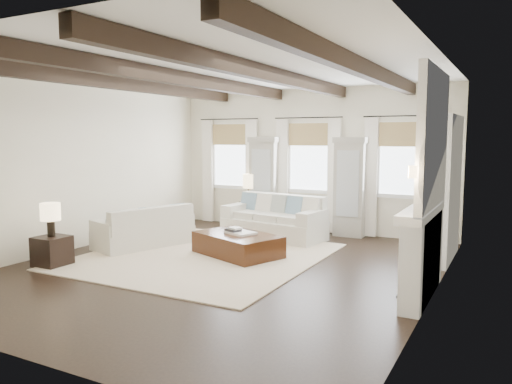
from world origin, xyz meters
The scene contains 15 objects.
ground centered at (0.00, 0.00, 0.00)m, with size 7.50×7.50×0.00m, color black.
room_shell centered at (0.75, 0.90, 1.89)m, with size 6.54×7.54×3.22m.
area_rug centered at (-0.72, 0.49, 0.01)m, with size 3.95×4.22×0.02m, color beige.
sofa_back centered at (-0.29, 2.57, 0.37)m, with size 2.22×1.22×0.91m.
sofa_left centered at (-2.15, 0.63, 0.33)m, with size 1.40×2.03×0.80m.
ottoman centered at (-0.20, 0.84, 0.20)m, with size 1.53×0.95×0.40m, color black.
tray centered at (-0.17, 0.87, 0.42)m, with size 0.50×0.38×0.04m, color white.
book_lower centered at (-0.31, 0.85, 0.46)m, with size 0.26×0.20×0.04m, color #262628.
book_upper centered at (-0.28, 0.87, 0.50)m, with size 0.22×0.17×0.03m, color beige.
side_table_front centered at (-2.58, -1.20, 0.25)m, with size 0.50×0.50×0.50m, color black.
lamp_front centered at (-2.58, -1.20, 0.87)m, with size 0.32×0.32×0.56m.
side_table_back centered at (-1.36, 3.45, 0.31)m, with size 0.41×0.41×0.62m, color black.
lamp_back centered at (-1.36, 3.45, 1.06)m, with size 0.37×0.37×0.64m.
candlestick_near centered at (2.90, -0.14, 0.33)m, with size 0.16×0.16×0.80m.
candlestick_far centered at (2.90, 0.24, 0.30)m, with size 0.15×0.15×0.73m.
Camera 1 is at (4.20, -6.77, 2.15)m, focal length 35.00 mm.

